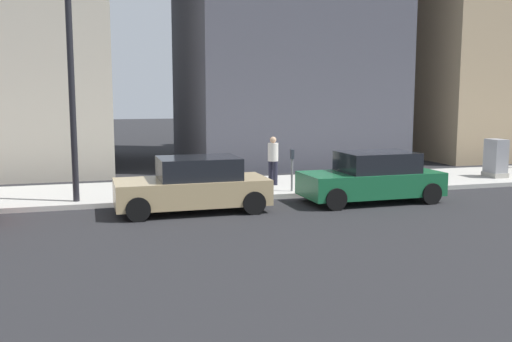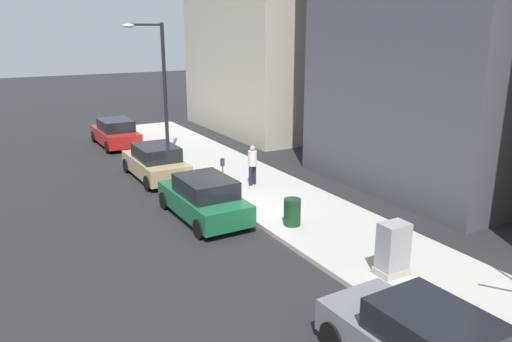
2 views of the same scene
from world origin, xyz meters
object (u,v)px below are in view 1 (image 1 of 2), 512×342
Objects in this scene: streetlamp at (70,66)px; pedestrian_near_meter at (273,158)px; parked_car_tan at (194,185)px; utility_box at (496,159)px; parked_car_green at (372,178)px; parking_meter at (292,166)px; trash_bin at (403,171)px.

streetlamp reaches higher than pedestrian_near_meter.
utility_box is at bearing -78.81° from parked_car_tan.
utility_box is (2.52, -6.46, 0.11)m from parked_car_green.
pedestrian_near_meter is (1.60, -6.46, -2.93)m from streetlamp.
utility_box is (0.85, -8.44, -0.13)m from parking_meter.
utility_box is at bearing -86.14° from streetlamp.
parked_car_green is at bearing -99.90° from streetlamp.
parking_meter is at bearing 48.86° from parked_car_green.
parking_meter is at bearing 95.75° from utility_box.
streetlamp is at bearing 91.44° from parking_meter.
parking_meter is at bearing 95.98° from trash_bin.
trash_bin is at bearing -84.02° from parking_meter.
pedestrian_near_meter is (0.59, 8.61, 0.24)m from utility_box.
parked_car_tan is 2.54× the size of pedestrian_near_meter.
parked_car_tan is at bearing 109.65° from pedestrian_near_meter.
streetlamp is at bearing 65.49° from parked_car_tan.
parked_car_green is at bearing -130.17° from parking_meter.
utility_box is at bearing -116.81° from pedestrian_near_meter.
pedestrian_near_meter is (1.44, 0.18, 0.11)m from parking_meter.
parked_car_tan is 8.03m from trash_bin.
parked_car_tan is 3.12× the size of parking_meter.
parked_car_green is 3.80m from pedestrian_near_meter.
parked_car_tan is at bearing 88.14° from parked_car_green.
trash_bin is at bearing -48.45° from parked_car_green.
streetlamp is at bearing 81.04° from pedestrian_near_meter.
parking_meter is 0.21× the size of streetlamp.
pedestrian_near_meter is (3.11, 2.16, 0.35)m from parked_car_green.
parking_meter is 7.30m from streetlamp.
streetlamp is (-1.02, 15.07, 3.17)m from utility_box.
trash_bin is at bearing -75.67° from parked_car_tan.
trash_bin is (0.45, -4.29, -0.38)m from parking_meter.
utility_box is at bearing -69.64° from parked_car_green.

